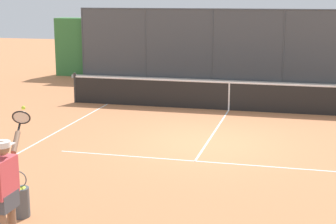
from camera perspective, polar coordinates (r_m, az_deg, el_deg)
The scene contains 6 objects.
ground_plane at distance 13.92m, azimuth 4.15°, elevation -3.35°, with size 60.00×60.00×0.00m, color #C67A4C.
court_line_markings at distance 12.15m, azimuth 2.61°, elevation -5.66°, with size 8.64×10.54×0.01m.
fence_backdrop at distance 23.90m, azimuth 8.59°, elevation 6.42°, with size 18.11×1.37×3.20m.
tennis_net at distance 17.87m, azimuth 6.52°, elevation 1.74°, with size 11.10×0.09×1.07m.
tennis_player at distance 8.24m, azimuth -16.97°, elevation -7.65°, with size 0.46×1.42×2.01m.
ball_basket at distance 9.69m, azimuth -15.47°, elevation -9.03°, with size 0.32×0.32×0.83m.
Camera 1 is at (-2.27, 13.21, 3.75)m, focal length 57.23 mm.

